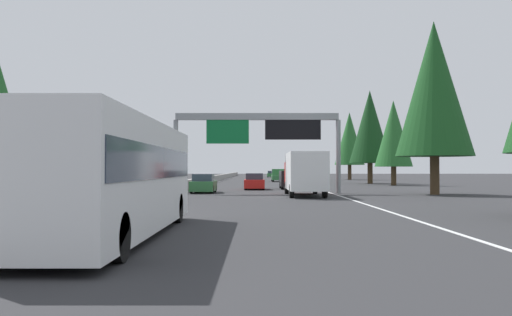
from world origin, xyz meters
TOP-DOWN VIEW (x-y plane):
  - ground_plane at (60.00, 0.00)m, footprint 320.00×320.00m
  - median_barrier at (80.00, 0.30)m, footprint 180.00×0.56m
  - shoulder_stripe_right at (70.00, -11.52)m, footprint 160.00×0.16m
  - shoulder_stripe_median at (70.00, -0.25)m, footprint 160.00×0.16m
  - sign_gantry_overhead at (39.05, -6.04)m, footprint 0.50×12.68m
  - bus_distant_b at (12.40, -1.98)m, footprint 11.50×2.55m
  - sedan_far_left at (40.43, -1.69)m, footprint 4.40×1.80m
  - sedan_near_center at (47.32, -5.64)m, footprint 4.40×1.80m
  - pickup_mid_left at (79.22, -9.09)m, footprint 5.60×2.00m
  - sedan_mid_center at (122.75, -9.19)m, footprint 4.40×1.80m
  - minivan_mid_right at (48.70, -9.01)m, footprint 5.00×1.95m
  - box_truck_near_right at (35.33, -9.13)m, footprint 8.50×2.40m
  - oncoming_near at (59.10, 6.39)m, footprint 4.40×1.80m
  - conifer_right_near at (37.34, -18.73)m, footprint 5.56×5.56m
  - conifer_right_mid at (60.12, -21.47)m, footprint 4.28×4.28m
  - conifer_right_far at (67.86, -20.39)m, footprint 5.27×5.27m
  - conifer_right_distant at (93.57, -22.15)m, footprint 5.20×5.20m

SIDE VIEW (x-z plane):
  - ground_plane at x=60.00m, z-range 0.00..0.00m
  - shoulder_stripe_right at x=70.00m, z-range 0.00..0.01m
  - shoulder_stripe_median at x=70.00m, z-range 0.00..0.01m
  - median_barrier at x=80.00m, z-range 0.00..0.90m
  - sedan_far_left at x=40.43m, z-range -0.05..1.42m
  - sedan_near_center at x=47.32m, z-range -0.05..1.42m
  - sedan_mid_center at x=122.75m, z-range -0.05..1.42m
  - oncoming_near at x=59.10m, z-range -0.05..1.42m
  - pickup_mid_left at x=79.22m, z-range -0.02..1.84m
  - minivan_mid_right at x=48.70m, z-range 0.11..1.80m
  - box_truck_near_right at x=35.33m, z-range 0.14..3.09m
  - bus_distant_b at x=12.40m, z-range 0.17..3.27m
  - sign_gantry_overhead at x=39.05m, z-range 1.80..7.87m
  - conifer_right_mid at x=60.12m, z-range 1.04..10.76m
  - conifer_right_distant at x=93.57m, z-range 1.28..13.10m
  - conifer_right_far at x=67.86m, z-range 1.29..13.27m
  - conifer_right_near at x=37.34m, z-range 1.36..14.00m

